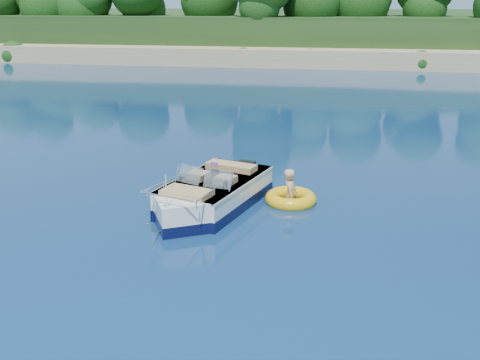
# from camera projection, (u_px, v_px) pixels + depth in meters

# --- Properties ---
(ground) EXTENTS (160.00, 160.00, 0.00)m
(ground) POSITION_uv_depth(u_px,v_px,m) (235.00, 246.00, 12.29)
(ground) COLOR #091C3F
(ground) RESTS_ON ground
(shoreline) EXTENTS (170.00, 59.00, 6.00)m
(shoreline) POSITION_uv_depth(u_px,v_px,m) (322.00, 36.00, 71.52)
(shoreline) COLOR #9E7F5B
(shoreline) RESTS_ON ground
(motorboat) EXTENTS (2.80, 5.13, 1.75)m
(motorboat) POSITION_uv_depth(u_px,v_px,m) (210.00, 197.00, 14.36)
(motorboat) COLOR silver
(motorboat) RESTS_ON ground
(tow_tube) EXTENTS (1.47, 1.47, 0.38)m
(tow_tube) POSITION_uv_depth(u_px,v_px,m) (291.00, 199.00, 14.95)
(tow_tube) COLOR #EFAE0E
(tow_tube) RESTS_ON ground
(boy) EXTENTS (0.44, 0.89, 1.72)m
(boy) POSITION_uv_depth(u_px,v_px,m) (290.00, 202.00, 14.95)
(boy) COLOR tan
(boy) RESTS_ON ground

